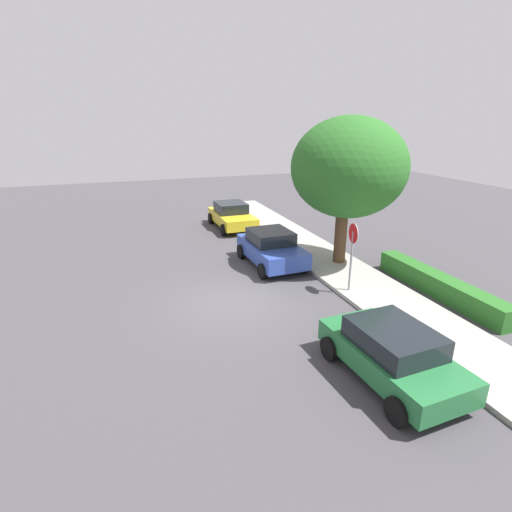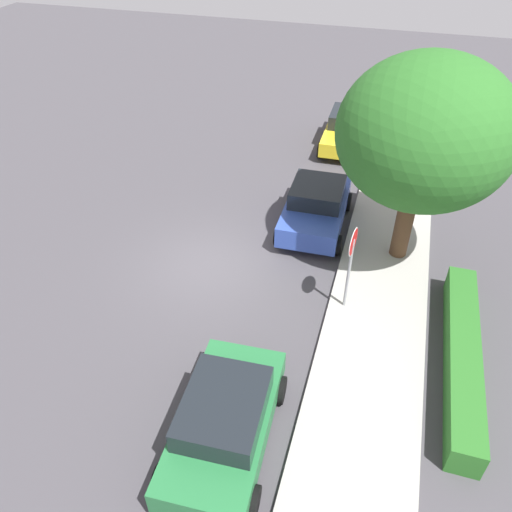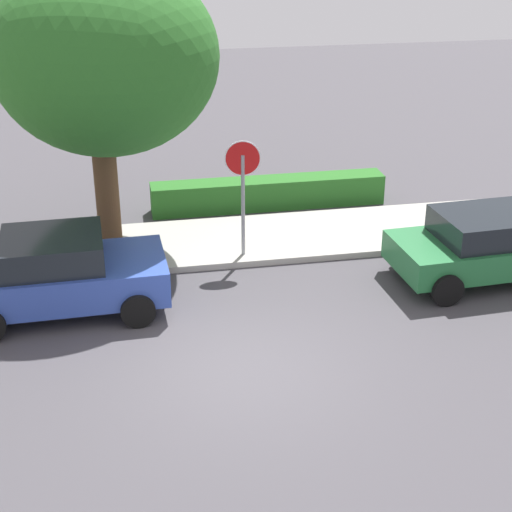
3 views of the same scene
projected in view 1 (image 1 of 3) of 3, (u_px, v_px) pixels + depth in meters
name	position (u px, v px, depth m)	size (l,w,h in m)	color
ground_plane	(233.00, 301.00, 14.05)	(60.00, 60.00, 0.00)	#423F44
sidewalk_curb	(358.00, 281.00, 15.64)	(32.00, 2.61, 0.14)	#9E9B93
stop_sign	(352.00, 246.00, 14.10)	(0.75, 0.12, 2.67)	gray
parked_car_blue	(271.00, 248.00, 17.29)	(3.91, 2.19, 1.53)	#2D479E
parked_car_green	(392.00, 353.00, 9.69)	(3.92, 2.21, 1.42)	#236B38
parked_car_yellow	(232.00, 215.00, 23.15)	(4.12, 2.13, 1.46)	yellow
street_tree_near_corner	(349.00, 168.00, 16.03)	(4.67, 4.67, 6.24)	#513823
front_yard_hedge	(439.00, 285.00, 14.48)	(5.90, 0.71, 0.75)	#286623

